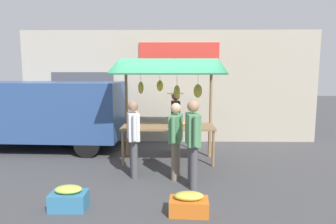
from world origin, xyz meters
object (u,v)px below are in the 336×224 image
Objects in this scene: shopper_with_ponytail at (176,136)px; produce_crate_side at (69,198)px; market_stall at (168,98)px; vendor_with_sunhat at (176,117)px; shopper_in_striped_shirt at (193,137)px; produce_crate_near at (189,204)px; parked_van at (38,109)px; shopper_in_grey_tee at (133,134)px.

shopper_with_ponytail reaches higher than produce_crate_side.
market_stall is 1.52× the size of vendor_with_sunhat.
market_stall is 1.83m from shopper_in_striped_shirt.
produce_crate_side is at bearing -4.10° from produce_crate_near.
produce_crate_near is (-0.36, 2.77, -1.38)m from market_stall.
shopper_with_ponytail is 0.94× the size of shopper_in_striped_shirt.
parked_van is (3.86, -0.45, 0.15)m from vendor_with_sunhat.
vendor_with_sunhat is 2.68× the size of produce_crate_near.
vendor_with_sunhat is 3.89m from parked_van.
shopper_in_grey_tee is 0.35× the size of parked_van.
shopper_with_ponytail is at bearing -83.08° from produce_crate_near.
shopper_in_striped_shirt is (-1.18, 0.57, 0.05)m from shopper_in_grey_tee.
parked_van is at bearing 68.42° from shopper_with_ponytail.
vendor_with_sunhat reaches higher than produce_crate_side.
shopper_in_grey_tee is 0.88m from shopper_with_ponytail.
market_stall is 1.61× the size of shopper_with_ponytail.
vendor_with_sunhat is at bearing -87.04° from produce_crate_near.
shopper_in_grey_tee is at bearing 58.54° from shopper_in_striped_shirt.
market_stall is 1.44m from shopper_in_grey_tee.
vendor_with_sunhat reaches higher than produce_crate_near.
produce_crate_near is at bearing -160.65° from shopper_in_grey_tee.
parked_van is at bearing -44.32° from produce_crate_near.
shopper_in_grey_tee reaches higher than produce_crate_side.
shopper_with_ponytail is at bearing -110.00° from shopper_in_grey_tee.
produce_crate_side is at bearing 140.15° from shopper_with_ponytail.
parked_van is 7.85× the size of produce_crate_side.
market_stall is 3.88m from parked_van.
produce_crate_side is (-2.14, 3.81, -0.95)m from parked_van.
market_stall is at bearing -16.53° from vendor_with_sunhat.
vendor_with_sunhat is at bearing 1.50° from shopper_in_striped_shirt.
shopper_in_striped_shirt is at bearing 106.29° from market_stall.
parked_van reaches higher than produce_crate_near.
shopper_in_striped_shirt is at bearing 4.86° from vendor_with_sunhat.
shopper_in_grey_tee is 1.31m from shopper_in_striped_shirt.
produce_crate_side is at bearing 121.83° from parked_van.
shopper_with_ponytail is at bearing 150.73° from parked_van.
shopper_in_grey_tee is 2.57× the size of produce_crate_near.
shopper_with_ponytail is (-0.87, 0.11, -0.02)m from shopper_in_grey_tee.
parked_van is (4.16, -2.84, 0.16)m from shopper_in_striped_shirt.
shopper_with_ponytail is 2.53× the size of produce_crate_near.
vendor_with_sunhat is 2.02m from shopper_in_grey_tee.
produce_crate_side is at bearing 109.90° from shopper_in_striped_shirt.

